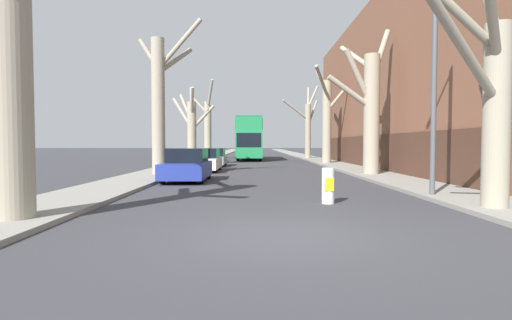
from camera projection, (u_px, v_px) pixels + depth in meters
ground_plane at (282, 235)px, 7.35m from camera, size 300.00×300.00×0.00m
sidewalk_left at (217, 155)px, 57.28m from camera, size 2.55×120.00×0.12m
sidewalk_right at (299, 155)px, 57.33m from camera, size 2.55×120.00×0.12m
building_facade_right at (435, 88)px, 27.91m from camera, size 10.08×32.81×11.20m
street_tree_left_0 at (3, 24)px, 8.20m from camera, size 2.76×4.17×8.86m
street_tree_left_1 at (160, 101)px, 20.53m from camera, size 3.37×1.47×8.28m
street_tree_left_2 at (191, 127)px, 31.78m from camera, size 3.72×3.53×6.39m
street_tree_left_3 at (208, 128)px, 44.31m from camera, size 2.67×3.84×8.59m
street_tree_right_0 at (492, 99)px, 9.66m from camera, size 3.01×3.12×6.51m
street_tree_right_1 at (370, 107)px, 20.83m from camera, size 3.72×2.85×7.85m
street_tree_right_2 at (327, 118)px, 33.00m from camera, size 3.02×4.49×8.01m
street_tree_right_3 at (308, 126)px, 44.34m from camera, size 4.34×3.46×8.28m
double_decker_bus at (250, 137)px, 42.10m from camera, size 2.55×11.62×4.29m
parked_car_0 at (187, 166)px, 18.00m from camera, size 1.86×4.01×1.48m
parked_car_1 at (205, 160)px, 24.62m from camera, size 1.80×4.57×1.41m
parked_car_2 at (214, 158)px, 30.08m from camera, size 1.75×4.10×1.36m
lamp_post at (431, 54)px, 12.17m from camera, size 1.40×0.20×7.95m
traffic_bollard at (328, 186)px, 11.24m from camera, size 0.35×0.36×1.01m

